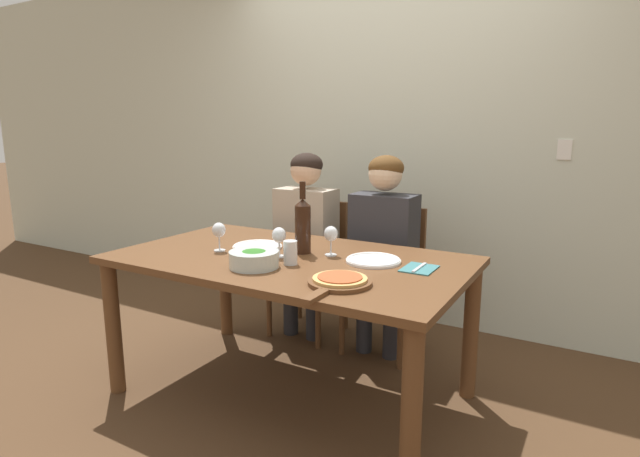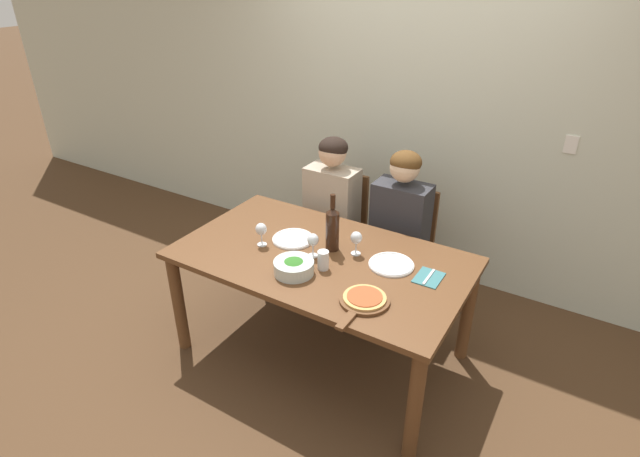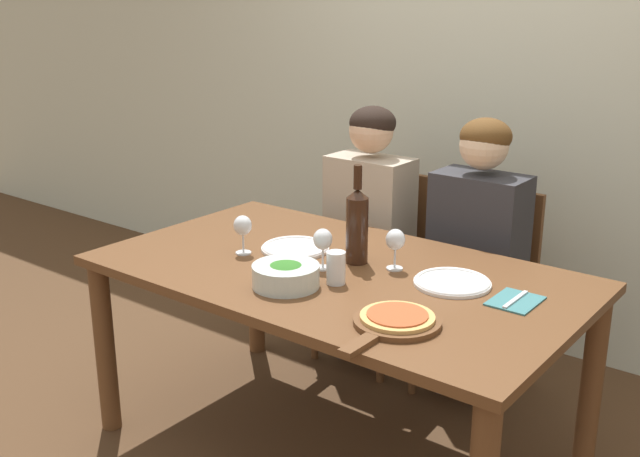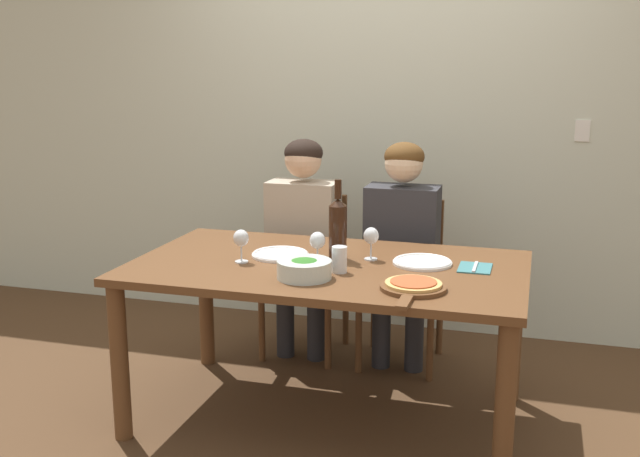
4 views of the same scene
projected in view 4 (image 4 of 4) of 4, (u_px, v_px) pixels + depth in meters
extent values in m
plane|color=#4C331E|center=(327.00, 417.00, 3.51)|extent=(40.00, 40.00, 0.00)
cube|color=beige|center=(390.00, 109.00, 4.48)|extent=(10.00, 0.05, 2.70)
cube|color=white|center=(582.00, 131.00, 4.17)|extent=(0.08, 0.01, 0.12)
cube|color=brown|center=(328.00, 268.00, 3.35)|extent=(1.75, 1.00, 0.04)
cylinder|color=brown|center=(120.00, 363.00, 3.24)|extent=(0.08, 0.08, 0.71)
cylinder|color=brown|center=(505.00, 411.00, 2.79)|extent=(0.08, 0.08, 0.71)
cylinder|color=brown|center=(206.00, 301.00, 4.06)|extent=(0.08, 0.08, 0.71)
cylinder|color=brown|center=(514.00, 331.00, 3.62)|extent=(0.08, 0.08, 0.71)
cube|color=brown|center=(305.00, 279.00, 4.20)|extent=(0.42, 0.42, 0.04)
cube|color=brown|center=(315.00, 231.00, 4.33)|extent=(0.38, 0.03, 0.44)
cylinder|color=brown|center=(262.00, 325.00, 4.12)|extent=(0.04, 0.04, 0.42)
cylinder|color=brown|center=(328.00, 332.00, 4.02)|extent=(0.04, 0.04, 0.42)
cylinder|color=brown|center=(284.00, 304.00, 4.48)|extent=(0.04, 0.04, 0.42)
cylinder|color=brown|center=(346.00, 310.00, 4.37)|extent=(0.04, 0.04, 0.42)
cube|color=brown|center=(401.00, 287.00, 4.05)|extent=(0.42, 0.42, 0.04)
cube|color=brown|center=(409.00, 237.00, 4.18)|extent=(0.38, 0.03, 0.44)
cylinder|color=brown|center=(359.00, 335.00, 3.97)|extent=(0.04, 0.04, 0.42)
cylinder|color=brown|center=(430.00, 343.00, 3.86)|extent=(0.04, 0.04, 0.42)
cylinder|color=brown|center=(374.00, 313.00, 4.33)|extent=(0.04, 0.04, 0.42)
cylinder|color=brown|center=(440.00, 319.00, 4.22)|extent=(0.04, 0.04, 0.42)
cylinder|color=#28282D|center=(285.00, 317.00, 4.19)|extent=(0.10, 0.10, 0.45)
cylinder|color=#28282D|center=(316.00, 320.00, 4.14)|extent=(0.10, 0.10, 0.45)
cube|color=tan|center=(303.00, 230.00, 4.11)|extent=(0.38, 0.22, 0.54)
cylinder|color=tan|center=(254.00, 265.00, 3.97)|extent=(0.07, 0.31, 0.14)
cylinder|color=tan|center=(326.00, 270.00, 3.86)|extent=(0.07, 0.31, 0.14)
sphere|color=#DBAD89|center=(303.00, 159.00, 4.03)|extent=(0.20, 0.20, 0.20)
ellipsoid|color=black|center=(304.00, 153.00, 4.03)|extent=(0.21, 0.21, 0.15)
cylinder|color=#28282D|center=(381.00, 327.00, 4.04)|extent=(0.10, 0.10, 0.45)
cylinder|color=#28282D|center=(414.00, 330.00, 3.99)|extent=(0.10, 0.10, 0.45)
cube|color=#2D2D33|center=(402.00, 236.00, 3.96)|extent=(0.38, 0.22, 0.54)
cylinder|color=#2D2D33|center=(354.00, 273.00, 3.82)|extent=(0.07, 0.31, 0.14)
cylinder|color=#2D2D33|center=(432.00, 279.00, 3.71)|extent=(0.07, 0.31, 0.14)
sphere|color=beige|center=(404.00, 163.00, 3.88)|extent=(0.20, 0.20, 0.20)
ellipsoid|color=#563819|center=(404.00, 156.00, 3.88)|extent=(0.21, 0.21, 0.15)
cylinder|color=black|center=(338.00, 232.00, 3.40)|extent=(0.08, 0.08, 0.25)
cone|color=black|center=(338.00, 202.00, 3.37)|extent=(0.08, 0.08, 0.03)
cylinder|color=black|center=(338.00, 189.00, 3.36)|extent=(0.03, 0.03, 0.09)
cylinder|color=silver|center=(304.00, 269.00, 3.12)|extent=(0.23, 0.23, 0.08)
ellipsoid|color=#2D6B23|center=(304.00, 268.00, 3.12)|extent=(0.19, 0.19, 0.08)
cylinder|color=white|center=(280.00, 255.00, 3.47)|extent=(0.26, 0.26, 0.01)
torus|color=white|center=(280.00, 254.00, 3.47)|extent=(0.26, 0.26, 0.02)
cylinder|color=white|center=(422.00, 263.00, 3.34)|extent=(0.26, 0.26, 0.01)
torus|color=white|center=(422.00, 261.00, 3.34)|extent=(0.26, 0.26, 0.02)
cylinder|color=brown|center=(413.00, 287.00, 2.97)|extent=(0.27, 0.27, 0.02)
cube|color=brown|center=(404.00, 303.00, 2.78)|extent=(0.04, 0.14, 0.02)
cylinder|color=tan|center=(413.00, 284.00, 2.96)|extent=(0.23, 0.23, 0.01)
cylinder|color=#AD4C28|center=(413.00, 282.00, 2.96)|extent=(0.19, 0.19, 0.01)
cylinder|color=silver|center=(242.00, 262.00, 3.37)|extent=(0.06, 0.06, 0.01)
cylinder|color=silver|center=(241.00, 253.00, 3.36)|extent=(0.01, 0.01, 0.07)
ellipsoid|color=silver|center=(241.00, 238.00, 3.34)|extent=(0.07, 0.07, 0.08)
ellipsoid|color=maroon|center=(241.00, 241.00, 3.35)|extent=(0.06, 0.06, 0.03)
cylinder|color=silver|center=(371.00, 259.00, 3.41)|extent=(0.06, 0.06, 0.01)
cylinder|color=silver|center=(371.00, 250.00, 3.40)|extent=(0.01, 0.01, 0.07)
ellipsoid|color=silver|center=(371.00, 236.00, 3.39)|extent=(0.07, 0.07, 0.08)
ellipsoid|color=maroon|center=(371.00, 238.00, 3.39)|extent=(0.06, 0.06, 0.03)
cylinder|color=silver|center=(318.00, 264.00, 3.32)|extent=(0.06, 0.06, 0.01)
cylinder|color=silver|center=(318.00, 255.00, 3.31)|extent=(0.01, 0.01, 0.07)
ellipsoid|color=silver|center=(318.00, 240.00, 3.30)|extent=(0.07, 0.07, 0.08)
ellipsoid|color=maroon|center=(318.00, 243.00, 3.30)|extent=(0.06, 0.06, 0.03)
cylinder|color=silver|center=(339.00, 259.00, 3.20)|extent=(0.07, 0.07, 0.11)
cube|color=#387075|center=(475.00, 268.00, 3.27)|extent=(0.14, 0.18, 0.01)
cube|color=silver|center=(475.00, 267.00, 3.26)|extent=(0.01, 0.17, 0.01)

